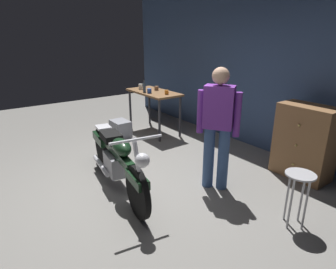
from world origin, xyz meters
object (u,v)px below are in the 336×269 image
motorcycle (117,158)px  bottle (144,88)px  mug_white_ceramic (141,87)px  mug_orange_travel (167,92)px  mug_blue_enamel (149,91)px  shop_stool (299,185)px  wooden_dresser (305,142)px  storage_bin (121,129)px  mug_brown_stoneware (156,88)px  person_standing (218,125)px

motorcycle → bottle: (-1.80, 1.57, 0.55)m
mug_white_ceramic → mug_orange_travel: bearing=9.1°
mug_white_ceramic → mug_blue_enamel: size_ratio=1.05×
shop_stool → wooden_dresser: (-0.61, 1.18, 0.05)m
storage_bin → mug_orange_travel: size_ratio=4.01×
motorcycle → mug_brown_stoneware: bearing=142.8°
shop_stool → mug_orange_travel: size_ratio=5.83×
mug_brown_stoneware → mug_orange_travel: (0.49, -0.08, -0.00)m
shop_stool → mug_blue_enamel: size_ratio=5.31×
storage_bin → mug_brown_stoneware: 1.17m
shop_stool → bottle: bearing=174.8°
shop_stool → mug_white_ceramic: size_ratio=5.08×
mug_blue_enamel → person_standing: bearing=-11.3°
mug_blue_enamel → bottle: bearing=-168.9°
motorcycle → wooden_dresser: size_ratio=1.98×
shop_stool → mug_orange_travel: 3.34m
motorcycle → shop_stool: size_ratio=3.40×
mug_brown_stoneware → bottle: size_ratio=0.50×
storage_bin → motorcycle: bearing=-28.2°
mug_orange_travel → bottle: size_ratio=0.46×
mug_brown_stoneware → person_standing: bearing=-16.7°
shop_stool → mug_brown_stoneware: 3.84m
storage_bin → person_standing: bearing=1.9°
mug_brown_stoneware → mug_white_ceramic: bearing=-145.7°
storage_bin → mug_white_ceramic: bearing=109.5°
bottle → storage_bin: bearing=-101.6°
person_standing → mug_brown_stoneware: person_standing is taller
storage_bin → mug_white_ceramic: (-0.23, 0.66, 0.79)m
motorcycle → mug_blue_enamel: bearing=144.7°
person_standing → bottle: size_ratio=6.93×
motorcycle → bottle: bearing=147.7°
shop_stool → storage_bin: (-3.83, -0.20, -0.33)m
mug_brown_stoneware → mug_blue_enamel: bearing=-58.7°
person_standing → shop_stool: size_ratio=2.61×
mug_orange_travel → bottle: 0.52m
bottle → wooden_dresser: bearing=15.1°
mug_brown_stoneware → mug_blue_enamel: size_ratio=0.99×
mug_brown_stoneware → bottle: (0.03, -0.33, 0.05)m
motorcycle → mug_orange_travel: size_ratio=19.80×
wooden_dresser → mug_orange_travel: (-2.65, -0.60, 0.39)m
storage_bin → wooden_dresser: bearing=23.2°
wooden_dresser → mug_orange_travel: bearing=-167.3°
mug_orange_travel → person_standing: bearing=-18.3°
mug_brown_stoneware → bottle: bottle is taller
wooden_dresser → mug_white_ceramic: 3.55m
motorcycle → storage_bin: motorcycle is taller
wooden_dresser → bottle: size_ratio=4.56×
mug_white_ceramic → person_standing: bearing=-11.0°
mug_white_ceramic → storage_bin: bearing=-70.5°
person_standing → mug_orange_travel: bearing=-52.9°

